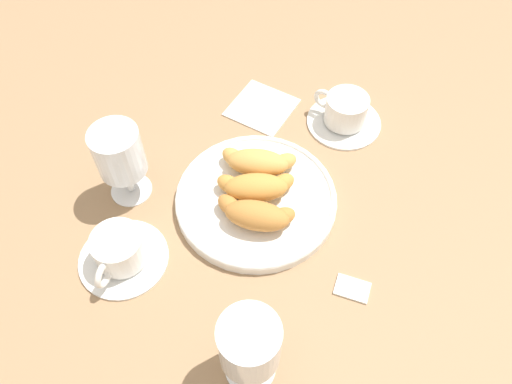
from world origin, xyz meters
The scene contains 11 objects.
ground_plane centered at (0.00, 0.00, 0.00)m, with size 2.20×2.20×0.00m, color #997551.
pastry_plate centered at (-0.03, 0.02, 0.01)m, with size 0.26×0.26×0.02m.
croissant_large centered at (-0.01, -0.02, 0.04)m, with size 0.13×0.09×0.04m.
croissant_small centered at (-0.03, 0.02, 0.04)m, with size 0.12×0.11×0.04m.
croissant_extra centered at (-0.05, 0.07, 0.04)m, with size 0.13×0.10×0.04m.
coffee_cup_near centered at (-0.15, -0.17, 0.03)m, with size 0.14×0.14×0.06m.
coffee_cup_far centered at (0.02, 0.26, 0.03)m, with size 0.14×0.14×0.06m.
juice_glass_left centered at (-0.22, -0.07, 0.09)m, with size 0.08×0.08×0.14m.
juice_glass_right centered at (0.10, -0.21, 0.09)m, with size 0.08×0.08×0.14m.
sugar_packet centered at (0.17, -0.04, 0.00)m, with size 0.05×0.03×0.01m, color white.
folded_napkin centered at (-0.13, 0.21, 0.00)m, with size 0.11×0.11×0.01m, color silver.
Camera 1 is at (0.21, -0.37, 0.68)m, focal length 34.75 mm.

